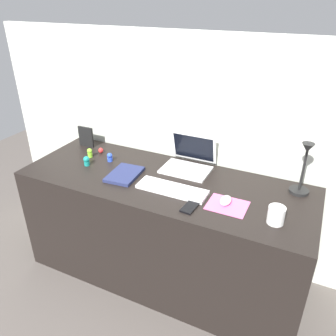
% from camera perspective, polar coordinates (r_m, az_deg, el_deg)
% --- Properties ---
extents(ground_plane, '(6.00, 6.00, 0.00)m').
position_cam_1_polar(ground_plane, '(2.48, -0.65, -17.08)').
color(ground_plane, '#59514C').
extents(back_wall, '(2.99, 0.05, 1.56)m').
position_cam_1_polar(back_wall, '(2.31, 3.26, 2.81)').
color(back_wall, beige).
rests_on(back_wall, ground_plane).
extents(desk, '(1.79, 0.65, 0.74)m').
position_cam_1_polar(desk, '(2.24, -0.70, -10.34)').
color(desk, black).
rests_on(desk, ground_plane).
extents(laptop, '(0.30, 0.26, 0.21)m').
position_cam_1_polar(laptop, '(2.16, 3.66, 1.43)').
color(laptop, white).
rests_on(laptop, desk).
extents(keyboard, '(0.41, 0.13, 0.02)m').
position_cam_1_polar(keyboard, '(1.92, 0.69, -3.64)').
color(keyboard, white).
rests_on(keyboard, desk).
extents(mousepad, '(0.21, 0.17, 0.00)m').
position_cam_1_polar(mousepad, '(1.82, 10.05, -6.28)').
color(mousepad, pink).
rests_on(mousepad, desk).
extents(mouse, '(0.06, 0.10, 0.03)m').
position_cam_1_polar(mouse, '(1.83, 9.79, -5.45)').
color(mouse, white).
rests_on(mouse, mousepad).
extents(cell_phone, '(0.07, 0.13, 0.01)m').
position_cam_1_polar(cell_phone, '(1.78, 3.82, -6.58)').
color(cell_phone, black).
rests_on(cell_phone, desk).
extents(desk_lamp, '(0.11, 0.15, 0.33)m').
position_cam_1_polar(desk_lamp, '(1.95, 21.99, -0.33)').
color(desk_lamp, black).
rests_on(desk_lamp, desk).
extents(notebook_pad, '(0.19, 0.25, 0.02)m').
position_cam_1_polar(notebook_pad, '(2.09, -7.40, -1.07)').
color(notebook_pad, navy).
rests_on(notebook_pad, desk).
extents(picture_frame, '(0.12, 0.02, 0.15)m').
position_cam_1_polar(picture_frame, '(2.52, -13.77, 5.18)').
color(picture_frame, black).
rests_on(picture_frame, desk).
extents(coffee_mug, '(0.08, 0.08, 0.09)m').
position_cam_1_polar(coffee_mug, '(1.73, 17.91, -7.63)').
color(coffee_mug, white).
rests_on(coffee_mug, desk).
extents(toy_figurine_blue, '(0.04, 0.04, 0.06)m').
position_cam_1_polar(toy_figurine_blue, '(2.28, -9.87, 1.84)').
color(toy_figurine_blue, blue).
rests_on(toy_figurine_blue, desk).
extents(toy_figurine_lime, '(0.03, 0.03, 0.06)m').
position_cam_1_polar(toy_figurine_lime, '(2.36, -13.16, 2.56)').
color(toy_figurine_lime, '#8CDB33').
rests_on(toy_figurine_lime, desk).
extents(toy_figurine_teal, '(0.04, 0.04, 0.06)m').
position_cam_1_polar(toy_figurine_teal, '(2.25, -13.69, 1.21)').
color(toy_figurine_teal, teal).
rests_on(toy_figurine_teal, desk).
extents(toy_figurine_red, '(0.03, 0.03, 0.04)m').
position_cam_1_polar(toy_figurine_red, '(2.41, -11.35, 2.95)').
color(toy_figurine_red, red).
rests_on(toy_figurine_red, desk).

